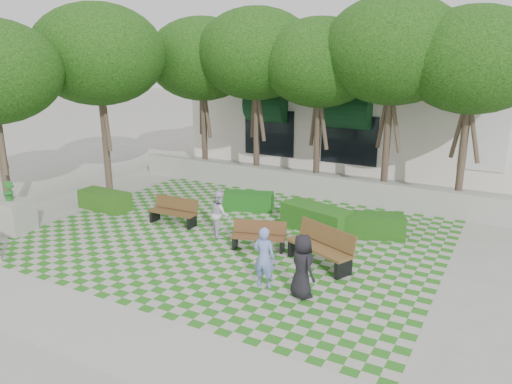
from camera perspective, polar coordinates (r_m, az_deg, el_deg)
The scene contains 18 objects.
ground at distance 14.40m, azimuth -4.63°, elevation -6.56°, with size 90.00×90.00×0.00m, color gray.
lawn at distance 15.18m, azimuth -2.57°, elevation -5.27°, with size 12.00×12.00×0.00m, color #2B721E.
sidewalk_south at distance 11.20m, azimuth -18.29°, elevation -14.45°, with size 16.00×2.00×0.01m, color #9E9B93.
sidewalk_west at distance 19.70m, azimuth -20.83°, elevation -1.26°, with size 2.00×12.00×0.01m, color #9E9B93.
retaining_wall at distance 19.45m, azimuth 5.33°, elevation 0.91°, with size 15.00×0.36×0.90m, color #9E9B93.
bench_east at distance 13.33m, azimuth 7.46°, elevation -6.25°, with size 2.07×1.41×1.04m.
bench_mid at distance 14.26m, azimuth 0.33°, elevation -5.06°, with size 1.62×0.95×0.81m.
bench_west at distance 16.46m, azimuth -9.36°, elevation -2.23°, with size 1.66×0.61×0.86m.
hedge_east at distance 15.62m, azimuth 12.97°, elevation -3.73°, with size 1.98×0.79×0.69m, color #1A4713.
hedge_midright at distance 15.80m, azimuth 6.89°, elevation -3.00°, with size 2.24×0.89×0.78m, color #1D5015.
hedge_midleft at distance 17.72m, azimuth -0.94°, elevation -1.03°, with size 1.77×0.71×0.62m, color #165316.
hedge_west at distance 18.51m, azimuth -16.90°, elevation -0.91°, with size 1.91×0.76×0.67m, color #255216.
planter_back at distance 17.28m, azimuth -26.06°, elevation -2.32°, with size 1.18×1.18×1.67m.
person_blue at distance 11.96m, azimuth 0.94°, elevation -7.47°, with size 0.55×0.36×1.52m, color #758CD6.
person_dark at distance 11.55m, azimuth 5.31°, elevation -8.43°, with size 0.74×0.48×1.52m, color black.
person_white at distance 15.17m, azimuth -4.17°, elevation -2.47°, with size 0.69×0.54×1.43m, color silver.
tree_row at distance 19.36m, azimuth 0.16°, elevation 15.09°, with size 17.70×13.40×7.41m.
building at distance 26.13m, azimuth 14.34°, elevation 9.04°, with size 18.00×8.92×5.15m.
Camera 1 is at (7.34, -11.07, 5.57)m, focal length 35.00 mm.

